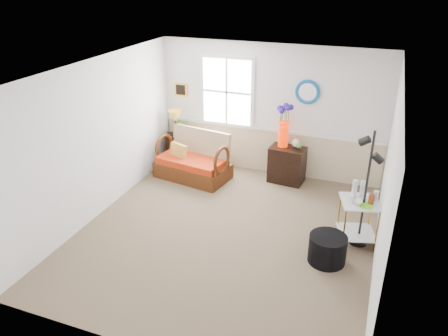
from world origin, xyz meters
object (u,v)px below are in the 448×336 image
(loveseat, at_px, (193,156))
(side_table, at_px, (358,222))
(lamp_stand, at_px, (175,149))
(floor_lamp, at_px, (366,190))
(cabinet, at_px, (287,165))
(ottoman, at_px, (327,249))

(loveseat, bearing_deg, side_table, -10.39)
(lamp_stand, xyz_separation_m, floor_lamp, (3.97, -1.73, 0.60))
(cabinet, bearing_deg, lamp_stand, -175.85)
(ottoman, bearing_deg, floor_lamp, 58.28)
(side_table, height_order, ottoman, side_table)
(cabinet, height_order, ottoman, cabinet)
(side_table, bearing_deg, floor_lamp, -27.07)
(side_table, bearing_deg, ottoman, -117.49)
(floor_lamp, bearing_deg, side_table, 167.78)
(loveseat, bearing_deg, ottoman, -22.66)
(cabinet, height_order, floor_lamp, floor_lamp)
(ottoman, bearing_deg, cabinet, 116.13)
(lamp_stand, distance_m, cabinet, 2.44)
(loveseat, distance_m, side_table, 3.49)
(lamp_stand, xyz_separation_m, ottoman, (3.58, -2.36, -0.12))
(cabinet, bearing_deg, side_table, -43.17)
(loveseat, xyz_separation_m, ottoman, (2.94, -1.84, -0.26))
(loveseat, height_order, floor_lamp, floor_lamp)
(cabinet, relative_size, ottoman, 1.32)
(side_table, distance_m, floor_lamp, 0.57)
(loveseat, distance_m, lamp_stand, 0.84)
(loveseat, bearing_deg, floor_lamp, -10.50)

